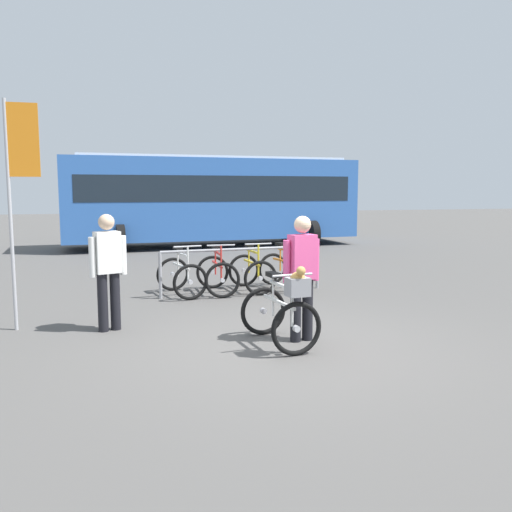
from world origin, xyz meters
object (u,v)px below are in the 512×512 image
(racked_bike_red, at_px, (217,274))
(racked_bike_yellow, at_px, (252,272))
(racked_bike_orange, at_px, (285,270))
(racked_bike_white, at_px, (181,276))
(banner_flag, at_px, (18,171))
(bus_distant, at_px, (212,196))
(person_with_featured_bike, at_px, (302,272))
(pedestrian_with_backpack, at_px, (107,264))
(featured_bicycle, at_px, (283,309))

(racked_bike_red, height_order, racked_bike_yellow, same)
(racked_bike_orange, bearing_deg, racked_bike_white, -176.11)
(racked_bike_white, distance_m, banner_flag, 3.61)
(racked_bike_orange, height_order, bus_distant, bus_distant)
(person_with_featured_bike, relative_size, bus_distant, 0.16)
(racked_bike_yellow, relative_size, pedestrian_with_backpack, 0.68)
(racked_bike_orange, bearing_deg, racked_bike_red, -176.11)
(person_with_featured_bike, xyz_separation_m, pedestrian_with_backpack, (-2.43, 1.23, 0.03))
(pedestrian_with_backpack, bearing_deg, racked_bike_yellow, 40.54)
(racked_bike_yellow, height_order, banner_flag, banner_flag)
(featured_bicycle, relative_size, pedestrian_with_backpack, 0.75)
(bus_distant, xyz_separation_m, banner_flag, (-4.77, -10.47, 0.49))
(racked_bike_yellow, relative_size, banner_flag, 0.35)
(featured_bicycle, bearing_deg, person_with_featured_bike, 32.94)
(featured_bicycle, height_order, pedestrian_with_backpack, pedestrian_with_backpack)
(racked_bike_white, height_order, person_with_featured_bike, person_with_featured_bike)
(racked_bike_yellow, relative_size, bus_distant, 0.11)
(racked_bike_white, bearing_deg, racked_bike_red, 3.89)
(person_with_featured_bike, distance_m, bus_distant, 12.17)
(featured_bicycle, height_order, bus_distant, bus_distant)
(person_with_featured_bike, height_order, bus_distant, bus_distant)
(banner_flag, bearing_deg, pedestrian_with_backpack, -18.25)
(racked_bike_red, height_order, bus_distant, bus_distant)
(racked_bike_orange, bearing_deg, racked_bike_yellow, -176.11)
(featured_bicycle, relative_size, person_with_featured_bike, 0.75)
(bus_distant, bearing_deg, racked_bike_orange, -91.40)
(featured_bicycle, xyz_separation_m, person_with_featured_bike, (0.33, 0.21, 0.42))
(racked_bike_red, relative_size, bus_distant, 0.11)
(bus_distant, distance_m, banner_flag, 11.52)
(racked_bike_red, height_order, banner_flag, banner_flag)
(racked_bike_red, relative_size, racked_bike_yellow, 0.99)
(racked_bike_orange, xyz_separation_m, banner_flag, (-4.56, -2.01, 1.86))
(racked_bike_white, bearing_deg, racked_bike_orange, 3.89)
(person_with_featured_bike, bearing_deg, racked_bike_red, 96.43)
(racked_bike_orange, distance_m, person_with_featured_bike, 3.79)
(pedestrian_with_backpack, distance_m, bus_distant, 11.47)
(person_with_featured_bike, bearing_deg, featured_bicycle, -147.06)
(racked_bike_white, height_order, bus_distant, bus_distant)
(racked_bike_white, distance_m, bus_distant, 9.01)
(pedestrian_with_backpack, bearing_deg, person_with_featured_bike, -26.95)
(racked_bike_orange, height_order, banner_flag, banner_flag)
(racked_bike_orange, height_order, person_with_featured_bike, person_with_featured_bike)
(racked_bike_yellow, bearing_deg, featured_bicycle, -99.47)
(racked_bike_white, bearing_deg, bus_distant, 75.02)
(racked_bike_yellow, height_order, featured_bicycle, featured_bicycle)
(racked_bike_white, relative_size, pedestrian_with_backpack, 0.74)
(featured_bicycle, relative_size, banner_flag, 0.39)
(pedestrian_with_backpack, bearing_deg, banner_flag, 161.75)
(featured_bicycle, xyz_separation_m, banner_flag, (-3.23, 1.82, 1.74))
(featured_bicycle, bearing_deg, racked_bike_white, 101.74)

